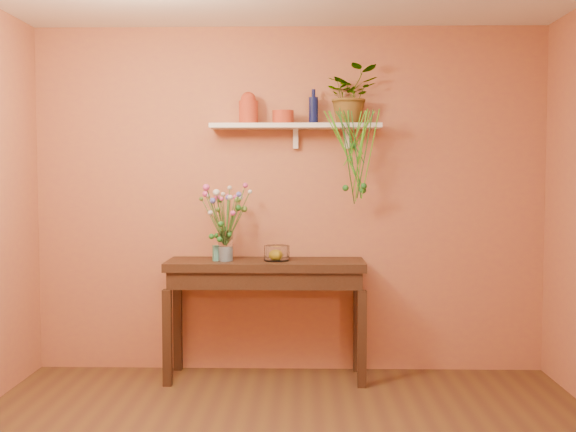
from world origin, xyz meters
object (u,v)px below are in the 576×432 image
terracotta_jug (248,109)px  glass_bowl (277,254)px  blue_bottle (313,110)px  glass_vase (226,248)px  sideboard (266,278)px  spider_plant (351,95)px  bouquet (225,208)px

terracotta_jug → glass_bowl: size_ratio=1.26×
blue_bottle → glass_vase: 1.25m
blue_bottle → glass_vase: bearing=-164.0°
sideboard → terracotta_jug: terracotta_jug is taller
spider_plant → bouquet: spider_plant is taller
sideboard → spider_plant: spider_plant is taller
spider_plant → glass_vase: (-0.94, -0.19, -1.16)m
sideboard → spider_plant: 1.53m
blue_bottle → glass_vase: (-0.66, -0.19, -1.05)m
sideboard → blue_bottle: size_ratio=5.63×
glass_vase → glass_bowl: 0.39m
blue_bottle → spider_plant: (0.28, -0.00, 0.11)m
bouquet → sideboard: bearing=11.0°
terracotta_jug → glass_bowl: 1.13m
glass_vase → bouquet: bouquet is taller
glass_bowl → spider_plant: bearing=15.9°
sideboard → glass_bowl: size_ratio=7.80×
spider_plant → glass_bowl: (-0.56, -0.16, -1.20)m
sideboard → spider_plant: size_ratio=3.39×
sideboard → glass_vase: 0.38m
terracotta_jug → spider_plant: spider_plant is taller
terracotta_jug → bouquet: 0.79m
glass_vase → glass_bowl: glass_vase is taller
sideboard → bouquet: size_ratio=3.15×
spider_plant → bouquet: 1.29m
blue_bottle → terracotta_jug: bearing=-175.9°
sideboard → terracotta_jug: (-0.14, 0.11, 1.28)m
sideboard → terracotta_jug: 1.29m
terracotta_jug → spider_plant: bearing=2.5°
glass_bowl → terracotta_jug: bearing=150.3°
blue_bottle → glass_bowl: size_ratio=1.38×
glass_bowl → glass_vase: bearing=-175.8°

